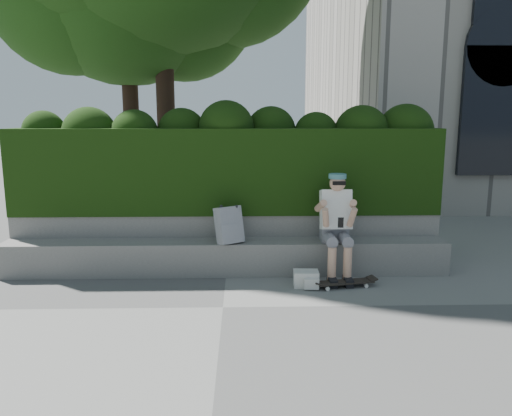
{
  "coord_description": "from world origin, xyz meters",
  "views": [
    {
      "loc": [
        0.23,
        -5.32,
        2.12
      ],
      "look_at": [
        0.4,
        1.0,
        0.95
      ],
      "focal_mm": 35.0,
      "sensor_mm": 36.0,
      "label": 1
    }
  ],
  "objects_px": {
    "person": "(336,221)",
    "backpack_ground": "(306,279)",
    "backpack_plaid": "(229,225)",
    "skateboard": "(345,282)"
  },
  "relations": [
    {
      "from": "person",
      "to": "backpack_ground",
      "type": "bearing_deg",
      "value": -138.14
    },
    {
      "from": "backpack_plaid",
      "to": "backpack_ground",
      "type": "height_order",
      "value": "backpack_plaid"
    },
    {
      "from": "backpack_ground",
      "to": "skateboard",
      "type": "bearing_deg",
      "value": -3.23
    },
    {
      "from": "backpack_plaid",
      "to": "backpack_ground",
      "type": "xyz_separation_m",
      "value": [
        0.98,
        -0.47,
        -0.59
      ]
    },
    {
      "from": "skateboard",
      "to": "backpack_plaid",
      "type": "xyz_separation_m",
      "value": [
        -1.46,
        0.52,
        0.63
      ]
    },
    {
      "from": "person",
      "to": "backpack_ground",
      "type": "height_order",
      "value": "person"
    },
    {
      "from": "backpack_ground",
      "to": "backpack_plaid",
      "type": "bearing_deg",
      "value": 156.55
    },
    {
      "from": "backpack_plaid",
      "to": "backpack_ground",
      "type": "bearing_deg",
      "value": -58.34
    },
    {
      "from": "person",
      "to": "skateboard",
      "type": "bearing_deg",
      "value": -84.08
    },
    {
      "from": "person",
      "to": "skateboard",
      "type": "relative_size",
      "value": 1.84
    }
  ]
}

